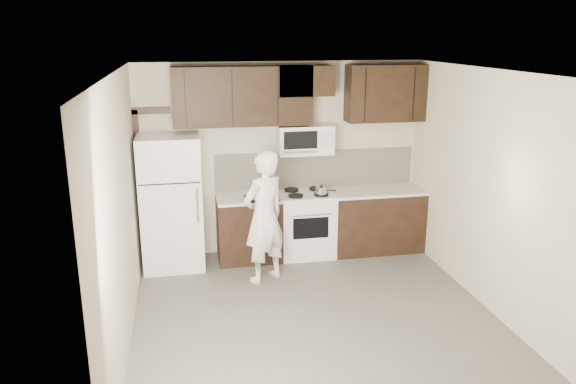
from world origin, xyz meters
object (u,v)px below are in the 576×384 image
object	(u,v)px
microwave	(305,139)
person	(264,217)
stove	(306,224)
refrigerator	(171,202)

from	to	relation	value
microwave	person	size ratio (longest dim) A/B	0.45
stove	person	xyz separation A→B (m)	(-0.71, -0.74, 0.39)
refrigerator	person	size ratio (longest dim) A/B	1.06
stove	person	world-z (taller)	person
stove	refrigerator	distance (m)	1.90
stove	microwave	world-z (taller)	microwave
stove	microwave	distance (m)	1.20
stove	person	distance (m)	1.10
microwave	refrigerator	world-z (taller)	microwave
microwave	stove	bearing A→B (deg)	-89.90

